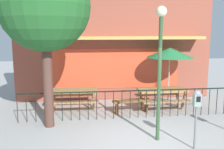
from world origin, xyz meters
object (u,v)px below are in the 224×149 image
(picnic_table_left, at_px, (74,94))
(picnic_table_right, at_px, (162,93))
(street_lamp, at_px, (160,54))
(patio_umbrella, at_px, (170,53))
(parking_meter_far, at_px, (197,104))
(patio_bench, at_px, (132,103))
(street_tree, at_px, (45,7))

(picnic_table_left, relative_size, picnic_table_right, 0.99)
(street_lamp, bearing_deg, patio_umbrella, 66.35)
(parking_meter_far, bearing_deg, patio_bench, 108.13)
(patio_umbrella, height_order, street_tree, street_tree)
(picnic_table_right, bearing_deg, street_lamp, -110.38)
(street_tree, height_order, street_lamp, street_tree)
(patio_umbrella, bearing_deg, parking_meter_far, -100.60)
(patio_bench, relative_size, street_tree, 0.29)
(patio_bench, distance_m, parking_meter_far, 3.28)
(patio_umbrella, relative_size, parking_meter_far, 1.51)
(patio_bench, bearing_deg, street_tree, -160.64)
(picnic_table_right, distance_m, street_lamp, 3.35)
(picnic_table_left, distance_m, picnic_table_right, 3.33)
(picnic_table_right, distance_m, parking_meter_far, 3.39)
(picnic_table_left, bearing_deg, street_tree, -113.53)
(patio_umbrella, distance_m, patio_bench, 2.71)
(picnic_table_right, xyz_separation_m, street_tree, (-4.03, -1.29, 3.00))
(patio_umbrella, bearing_deg, street_tree, -155.16)
(picnic_table_right, bearing_deg, patio_bench, -165.88)
(patio_bench, height_order, street_tree, street_tree)
(picnic_table_left, bearing_deg, picnic_table_right, -5.88)
(patio_bench, bearing_deg, street_lamp, -84.35)
(picnic_table_left, distance_m, patio_umbrella, 4.14)
(picnic_table_right, relative_size, parking_meter_far, 1.22)
(picnic_table_right, height_order, street_tree, street_tree)
(picnic_table_left, relative_size, parking_meter_far, 1.20)
(picnic_table_left, xyz_separation_m, patio_umbrella, (3.85, 0.48, 1.45))
(patio_bench, distance_m, street_tree, 4.41)
(picnic_table_left, height_order, street_tree, street_tree)
(picnic_table_left, bearing_deg, patio_umbrella, 7.08)
(picnic_table_left, xyz_separation_m, patio_bench, (2.08, -0.65, -0.26))
(street_tree, distance_m, street_lamp, 3.56)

